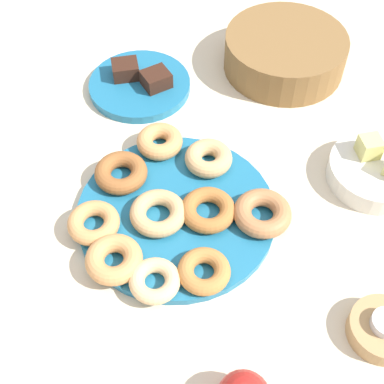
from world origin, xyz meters
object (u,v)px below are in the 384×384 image
(donut_plate, at_px, (176,212))
(donut_9, at_px, (160,141))
(donut_4, at_px, (262,213))
(cake_plate, at_px, (140,85))
(fruit_bowl, at_px, (375,172))
(donut_7, at_px, (204,271))
(donut_8, at_px, (155,281))
(brownie_far, at_px, (156,79))
(candle_holder, at_px, (382,330))
(donut_2, at_px, (121,173))
(donut_3, at_px, (208,158))
(donut_6, at_px, (114,259))
(brownie_near, at_px, (125,70))
(donut_5, at_px, (159,214))
(basket, at_px, (285,53))
(donut_1, at_px, (208,210))
(donut_0, at_px, (94,223))
(melon_chunk_left, at_px, (370,147))

(donut_plate, distance_m, donut_9, 0.15)
(donut_4, bearing_deg, donut_9, -161.75)
(cake_plate, relative_size, fruit_bowl, 1.25)
(donut_7, height_order, donut_8, donut_7)
(donut_7, bearing_deg, brownie_far, 162.70)
(donut_plate, height_order, candle_holder, candle_holder)
(donut_2, relative_size, donut_8, 1.18)
(donut_3, height_order, donut_6, same)
(brownie_near, bearing_deg, donut_3, 5.85)
(donut_3, xyz_separation_m, donut_9, (-0.08, -0.06, -0.00))
(donut_5, xyz_separation_m, brownie_far, (-0.29, 0.14, 0.01))
(donut_7, bearing_deg, donut_6, -126.97)
(donut_8, bearing_deg, cake_plate, 157.26)
(donut_9, bearing_deg, basket, 104.89)
(donut_1, bearing_deg, donut_3, 149.46)
(donut_2, xyz_separation_m, donut_9, (-0.03, 0.09, 0.00))
(donut_4, xyz_separation_m, donut_7, (0.05, -0.13, -0.00))
(donut_1, distance_m, fruit_bowl, 0.31)
(donut_plate, distance_m, donut_7, 0.13)
(brownie_far, bearing_deg, donut_9, -24.60)
(donut_0, xyz_separation_m, donut_7, (0.16, 0.11, -0.00))
(donut_3, xyz_separation_m, donut_8, (0.17, -0.19, -0.00))
(donut_7, bearing_deg, candle_holder, 41.78)
(donut_4, bearing_deg, donut_2, -139.08)
(cake_plate, bearing_deg, brownie_far, 45.00)
(brownie_far, bearing_deg, basket, 77.28)
(donut_3, relative_size, basket, 0.34)
(donut_7, height_order, donut_9, donut_9)
(donut_7, relative_size, fruit_bowl, 0.49)
(donut_3, xyz_separation_m, basket, (-0.17, 0.28, 0.01))
(donut_6, xyz_separation_m, donut_7, (0.08, 0.11, -0.00))
(donut_4, distance_m, donut_9, 0.23)
(donut_5, relative_size, donut_7, 1.14)
(donut_3, distance_m, donut_5, 0.15)
(brownie_far, bearing_deg, fruit_bowl, 30.80)
(brownie_far, bearing_deg, donut_3, -2.99)
(donut_plate, xyz_separation_m, brownie_near, (-0.35, 0.07, 0.03))
(donut_2, xyz_separation_m, cake_plate, (-0.21, 0.13, -0.02))
(donut_4, height_order, donut_7, donut_4)
(donut_plate, bearing_deg, donut_5, -86.76)
(donut_3, bearing_deg, candle_holder, 8.77)
(donut_1, bearing_deg, melon_chunk_left, 83.06)
(donut_plate, distance_m, basket, 0.44)
(donut_8, relative_size, fruit_bowl, 0.47)
(donut_2, bearing_deg, donut_7, 7.19)
(donut_3, bearing_deg, donut_0, -83.03)
(donut_1, relative_size, donut_9, 1.09)
(donut_7, bearing_deg, donut_4, 108.50)
(donut_plate, bearing_deg, basket, 121.28)
(candle_holder, distance_m, fruit_bowl, 0.29)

